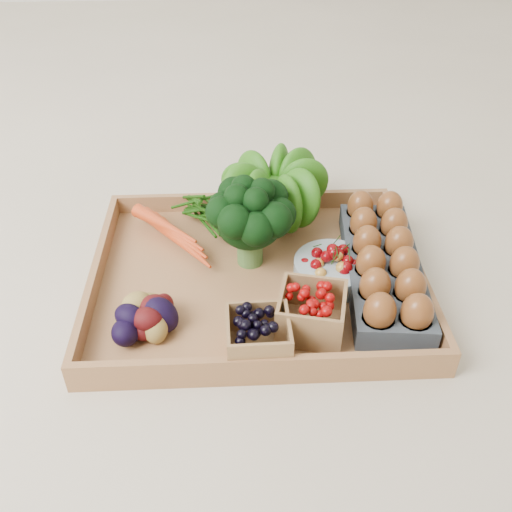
{
  "coord_description": "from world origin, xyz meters",
  "views": [
    {
      "loc": [
        -0.04,
        -0.76,
        0.64
      ],
      "look_at": [
        0.0,
        0.0,
        0.06
      ],
      "focal_mm": 40.0,
      "sensor_mm": 36.0,
      "label": 1
    }
  ],
  "objects_px": {
    "broccoli": "(250,235)",
    "cherry_bowl": "(333,270)",
    "tray": "(256,280)",
    "egg_carton": "(382,269)"
  },
  "relations": [
    {
      "from": "cherry_bowl",
      "to": "egg_carton",
      "type": "xyz_separation_m",
      "value": [
        0.08,
        -0.01,
        0.0
      ]
    },
    {
      "from": "tray",
      "to": "cherry_bowl",
      "type": "bearing_deg",
      "value": -3.99
    },
    {
      "from": "tray",
      "to": "broccoli",
      "type": "height_order",
      "value": "broccoli"
    },
    {
      "from": "tray",
      "to": "egg_carton",
      "type": "height_order",
      "value": "egg_carton"
    },
    {
      "from": "cherry_bowl",
      "to": "egg_carton",
      "type": "relative_size",
      "value": 0.39
    },
    {
      "from": "broccoli",
      "to": "cherry_bowl",
      "type": "xyz_separation_m",
      "value": [
        0.14,
        -0.05,
        -0.04
      ]
    },
    {
      "from": "broccoli",
      "to": "egg_carton",
      "type": "relative_size",
      "value": 0.44
    },
    {
      "from": "broccoli",
      "to": "cherry_bowl",
      "type": "height_order",
      "value": "broccoli"
    },
    {
      "from": "broccoli",
      "to": "tray",
      "type": "bearing_deg",
      "value": -78.85
    },
    {
      "from": "cherry_bowl",
      "to": "broccoli",
      "type": "bearing_deg",
      "value": 159.28
    }
  ]
}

